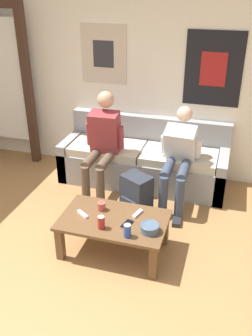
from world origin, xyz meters
The scene contains 14 objects.
ground_plane centered at (0.00, 0.00, 0.00)m, with size 18.00×18.00×0.00m, color #9E7042.
wall_back centered at (0.00, 2.66, 1.28)m, with size 10.00×0.07×2.55m.
couch centered at (0.24, 2.30, 0.28)m, with size 2.09×0.72×0.80m.
coffee_table centered at (0.31, 0.86, 0.31)m, with size 1.01×0.62×0.37m.
person_seated_adult centered at (-0.17, 1.90, 0.66)m, with size 0.47×0.80×1.23m.
person_seated_teen centered at (0.73, 1.94, 0.60)m, with size 0.47×0.89×1.09m.
backpack centered at (0.35, 1.53, 0.23)m, with size 0.38×0.35×0.48m.
ceramic_bowl centered at (0.68, 0.77, 0.42)m, with size 0.17×0.17×0.08m.
pillar_candle centered at (0.15, 0.97, 0.41)m, with size 0.08×0.08×0.09m.
drink_can_blue centered at (0.51, 0.64, 0.44)m, with size 0.07×0.07×0.12m.
drink_can_red centered at (0.25, 0.69, 0.44)m, with size 0.07×0.07×0.12m.
game_controller_near_left centered at (0.01, 0.83, 0.39)m, with size 0.14×0.11×0.03m.
game_controller_near_right centered at (0.51, 0.99, 0.39)m, with size 0.07×0.15×0.03m.
cell_phone centered at (0.46, 0.81, 0.38)m, with size 0.10×0.15×0.01m.
Camera 1 is at (1.26, -1.88, 2.42)m, focal length 40.00 mm.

